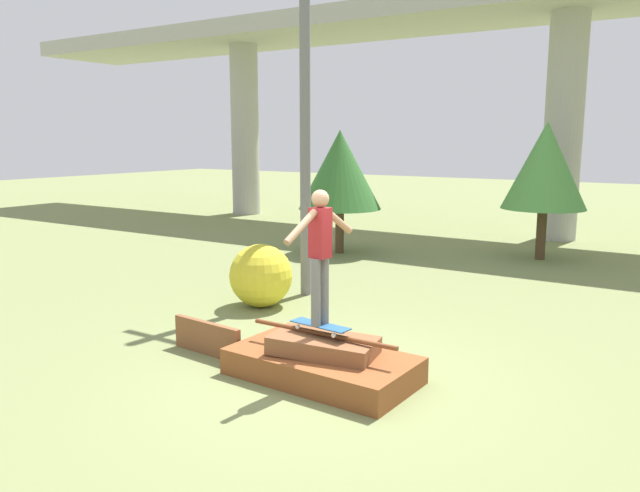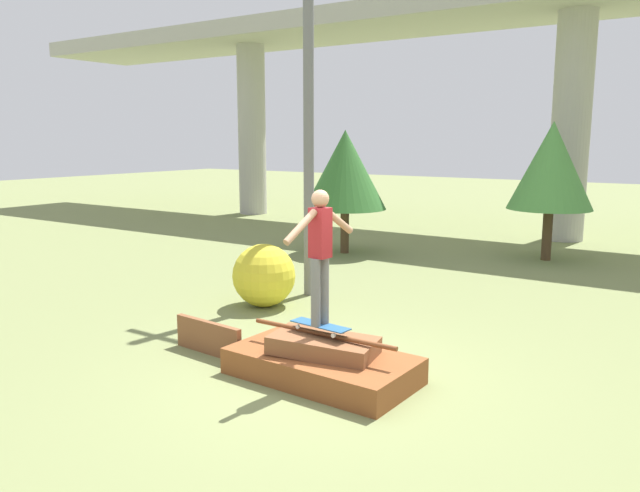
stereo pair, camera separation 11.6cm
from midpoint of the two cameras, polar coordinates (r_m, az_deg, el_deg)
name	(u,v)px [view 2 (the right image)]	position (r m, az deg, el deg)	size (l,w,h in m)	color
ground_plane	(322,378)	(8.14, 0.60, -12.01)	(80.00, 80.00, 0.00)	olive
scrap_pile	(322,362)	(8.06, 0.63, -10.57)	(2.41, 1.35, 0.62)	brown
scrap_plank_loose	(208,338)	(9.07, -9.81, -8.25)	(1.26, 0.19, 0.47)	brown
skateboard	(320,326)	(7.92, 0.42, -7.28)	(0.85, 0.31, 0.09)	#23517F
skater	(320,247)	(7.68, 0.43, -0.08)	(0.24, 1.29, 1.70)	slate
highway_overpass	(578,22)	(20.27, 22.67, 18.37)	(44.00, 4.23, 7.23)	#A8A59E
utility_pole	(309,102)	(11.92, -0.77, 13.01)	(1.30, 0.20, 7.13)	slate
tree_behind_left	(551,166)	(16.46, 20.59, 6.86)	(2.06, 2.06, 3.44)	#4C3823
tree_behind_right	(345,170)	(16.43, 2.51, 6.95)	(2.18, 2.18, 3.24)	#4C3823
bush_yellow_flowering	(264,275)	(11.35, -4.85, -2.69)	(1.15, 1.15, 1.15)	gold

